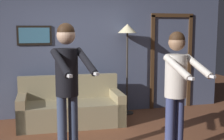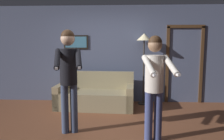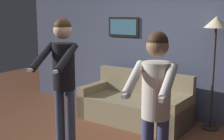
# 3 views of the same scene
# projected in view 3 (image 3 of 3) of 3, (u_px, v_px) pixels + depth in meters

# --- Properties ---
(back_wall_assembly) EXTENTS (6.40, 0.10, 2.60)m
(back_wall_assembly) POSITION_uv_depth(u_px,v_px,m) (166.00, 46.00, 5.68)
(back_wall_assembly) COLOR #4E5774
(back_wall_assembly) RESTS_ON ground_plane
(couch) EXTENTS (1.94, 0.95, 0.87)m
(couch) POSITION_uv_depth(u_px,v_px,m) (135.00, 106.00, 5.50)
(couch) COLOR gray
(couch) RESTS_ON ground_plane
(torchiere_lamp) EXTENTS (0.39, 0.39, 1.85)m
(torchiere_lamp) POSITION_uv_depth(u_px,v_px,m) (216.00, 33.00, 4.92)
(torchiere_lamp) COLOR #332D28
(torchiere_lamp) RESTS_ON ground_plane
(person_standing_left) EXTENTS (0.54, 0.75, 1.84)m
(person_standing_left) POSITION_uv_depth(u_px,v_px,m) (63.00, 71.00, 4.16)
(person_standing_left) COLOR #3A4665
(person_standing_left) RESTS_ON ground_plane
(person_standing_right) EXTENTS (0.52, 0.72, 1.73)m
(person_standing_right) POSITION_uv_depth(u_px,v_px,m) (156.00, 97.00, 3.20)
(person_standing_right) COLOR #3A4476
(person_standing_right) RESTS_ON ground_plane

